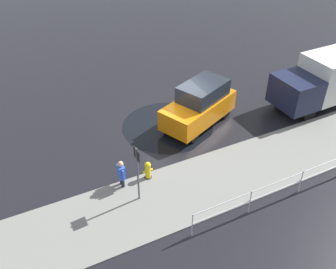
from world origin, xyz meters
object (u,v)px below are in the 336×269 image
delivery_truck (326,79)px  pedestrian (121,173)px  fire_hydrant (148,170)px  sign_post (137,167)px  moving_hatchback (200,105)px

delivery_truck → pedestrian: 11.66m
fire_hydrant → sign_post: sign_post is taller
moving_hatchback → pedestrian: (4.88, 2.47, -0.34)m
fire_hydrant → pedestrian: bearing=-2.1°
sign_post → moving_hatchback: bearing=-143.2°
sign_post → pedestrian: bearing=-72.0°
fire_hydrant → pedestrian: (1.07, -0.04, 0.28)m
moving_hatchback → delivery_truck: delivery_truck is taller
delivery_truck → moving_hatchback: bearing=-10.0°
fire_hydrant → pedestrian: 1.11m
moving_hatchback → fire_hydrant: bearing=33.4°
delivery_truck → fire_hydrant: (10.50, 1.33, -0.97)m
delivery_truck → pedestrian: size_ratio=4.43×
moving_hatchback → sign_post: sign_post is taller
fire_hydrant → sign_post: 1.67m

